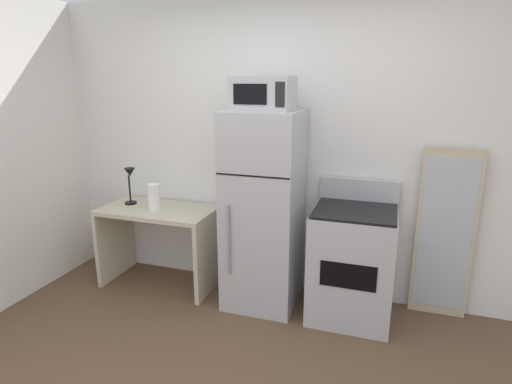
% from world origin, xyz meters
% --- Properties ---
extents(wall_back_white, '(5.00, 0.10, 2.60)m').
position_xyz_m(wall_back_white, '(0.00, 1.70, 1.30)').
color(wall_back_white, white).
rests_on(wall_back_white, ground).
extents(desk, '(1.05, 0.56, 0.75)m').
position_xyz_m(desk, '(-1.13, 1.35, 0.51)').
color(desk, beige).
rests_on(desk, ground).
extents(desk_lamp, '(0.14, 0.12, 0.35)m').
position_xyz_m(desk_lamp, '(-1.43, 1.38, 0.99)').
color(desk_lamp, black).
rests_on(desk_lamp, desk).
extents(paper_towel_roll, '(0.11, 0.11, 0.24)m').
position_xyz_m(paper_towel_roll, '(-1.13, 1.30, 0.87)').
color(paper_towel_roll, white).
rests_on(paper_towel_roll, desk).
extents(refrigerator, '(0.60, 0.62, 1.66)m').
position_xyz_m(refrigerator, '(-0.10, 1.33, 0.83)').
color(refrigerator, '#B7B7BC').
rests_on(refrigerator, ground).
extents(microwave, '(0.46, 0.35, 0.26)m').
position_xyz_m(microwave, '(-0.10, 1.31, 1.79)').
color(microwave, '#B7B7BC').
rests_on(microwave, refrigerator).
extents(oven_range, '(0.65, 0.61, 1.10)m').
position_xyz_m(oven_range, '(0.65, 1.33, 0.47)').
color(oven_range, '#B7B7BC').
rests_on(oven_range, ground).
extents(leaning_mirror, '(0.44, 0.03, 1.40)m').
position_xyz_m(leaning_mirror, '(1.34, 1.59, 0.70)').
color(leaning_mirror, '#C6B793').
rests_on(leaning_mirror, ground).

